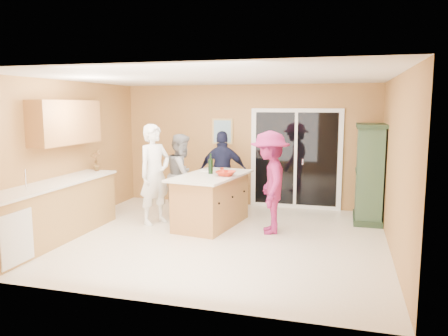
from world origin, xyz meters
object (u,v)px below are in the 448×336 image
(green_hutch, at_px, (369,174))
(woman_navy, at_px, (223,172))
(woman_white, at_px, (155,174))
(kitchen_island, at_px, (211,201))
(woman_grey, at_px, (182,175))
(woman_magenta, at_px, (270,182))

(green_hutch, bearing_deg, woman_navy, 179.99)
(woman_white, height_order, woman_navy, woman_white)
(kitchen_island, bearing_deg, woman_navy, 102.97)
(woman_white, xyz_separation_m, woman_grey, (0.27, 0.68, -0.11))
(woman_grey, distance_m, woman_navy, 0.86)
(woman_white, bearing_deg, kitchen_island, -55.05)
(green_hutch, bearing_deg, kitchen_island, -159.17)
(woman_navy, bearing_deg, green_hutch, 164.44)
(kitchen_island, bearing_deg, woman_grey, 154.30)
(woman_grey, height_order, woman_navy, woman_navy)
(woman_navy, bearing_deg, woman_white, 35.97)
(green_hutch, xyz_separation_m, woman_white, (-3.78, -1.20, 0.02))
(kitchen_island, height_order, green_hutch, green_hutch)
(woman_white, distance_m, woman_magenta, 2.12)
(woman_white, relative_size, woman_magenta, 1.05)
(green_hutch, distance_m, woman_magenta, 2.05)
(green_hutch, distance_m, woman_grey, 3.54)
(green_hutch, distance_m, woman_navy, 2.82)
(woman_white, distance_m, woman_grey, 0.74)
(woman_grey, relative_size, woman_navy, 0.98)
(kitchen_island, xyz_separation_m, woman_white, (-1.03, -0.16, 0.48))
(kitchen_island, distance_m, woman_navy, 1.12)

